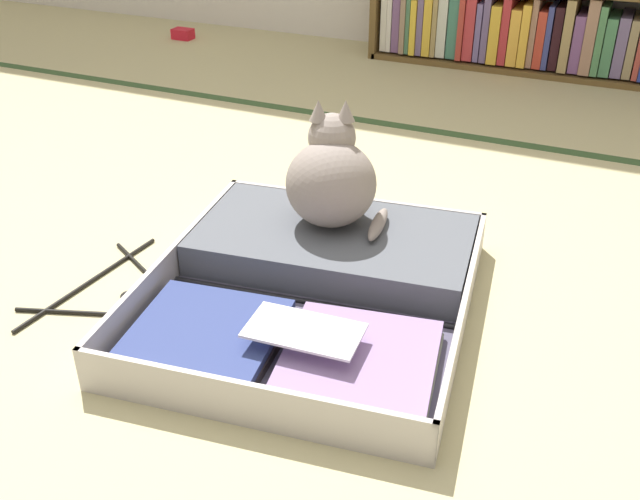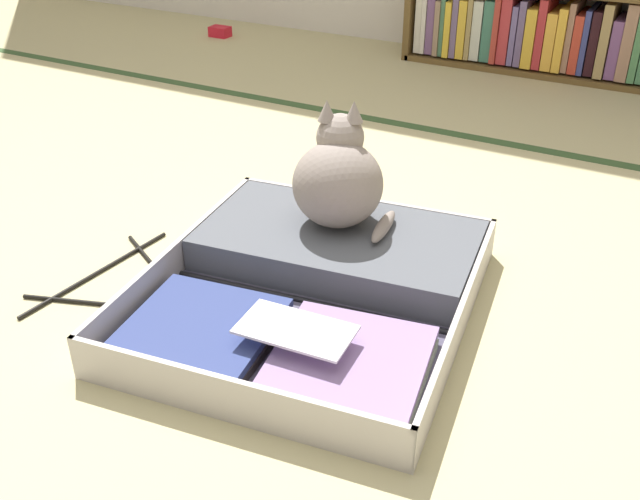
% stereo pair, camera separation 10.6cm
% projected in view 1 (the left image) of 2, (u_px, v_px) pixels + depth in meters
% --- Properties ---
extents(ground_plane, '(10.00, 10.00, 0.00)m').
position_uv_depth(ground_plane, '(211.00, 340.00, 1.56)').
color(ground_plane, tan).
extents(tatami_border, '(4.80, 0.05, 0.00)m').
position_uv_depth(tatami_border, '(409.00, 127.00, 2.64)').
color(tatami_border, '#37532C').
rests_on(tatami_border, ground_plane).
extents(open_suitcase, '(0.78, 0.86, 0.10)m').
position_uv_depth(open_suitcase, '(319.00, 278.00, 1.70)').
color(open_suitcase, '#B9B1AC').
rests_on(open_suitcase, ground_plane).
extents(black_cat, '(0.29, 0.28, 0.30)m').
position_uv_depth(black_cat, '(332.00, 179.00, 1.76)').
color(black_cat, gray).
rests_on(black_cat, open_suitcase).
extents(clothes_hanger, '(0.25, 0.46, 0.01)m').
position_uv_depth(clothes_hanger, '(102.00, 286.00, 1.73)').
color(clothes_hanger, black).
rests_on(clothes_hanger, ground_plane).
extents(small_red_pouch, '(0.10, 0.07, 0.05)m').
position_uv_depth(small_red_pouch, '(183.00, 34.00, 3.68)').
color(small_red_pouch, red).
rests_on(small_red_pouch, ground_plane).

